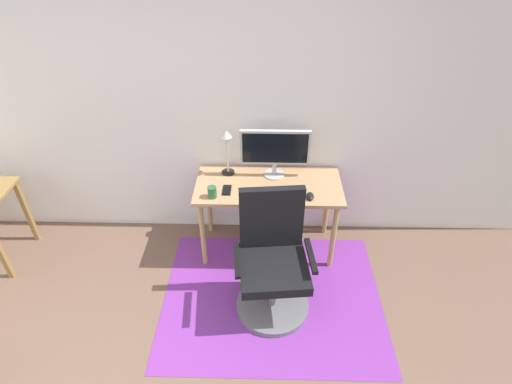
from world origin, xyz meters
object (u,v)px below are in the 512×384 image
(monitor, at_px, (275,149))
(desk_lamp, at_px, (227,146))
(keyboard, at_px, (276,196))
(office_chair, at_px, (273,267))
(desk, at_px, (268,193))
(coffee_cup, at_px, (212,192))
(cell_phone, at_px, (227,190))
(computer_mouse, at_px, (310,196))

(monitor, xyz_separation_m, desk_lamp, (-0.40, 0.02, 0.01))
(keyboard, bearing_deg, office_chair, -92.54)
(monitor, height_order, keyboard, monitor)
(desk, bearing_deg, coffee_cup, -157.33)
(cell_phone, xyz_separation_m, desk_lamp, (-0.01, 0.26, 0.26))
(coffee_cup, xyz_separation_m, cell_phone, (0.11, 0.09, -0.04))
(computer_mouse, bearing_deg, office_chair, -122.74)
(office_chair, bearing_deg, keyboard, 81.79)
(cell_phone, bearing_deg, desk, 16.58)
(monitor, height_order, computer_mouse, monitor)
(computer_mouse, xyz_separation_m, office_chair, (-0.30, -0.46, -0.33))
(keyboard, relative_size, office_chair, 0.42)
(cell_phone, bearing_deg, office_chair, -54.55)
(desk_lamp, xyz_separation_m, office_chair, (0.39, -0.81, -0.58))
(computer_mouse, distance_m, desk_lamp, 0.81)
(desk, distance_m, monitor, 0.37)
(cell_phone, relative_size, office_chair, 0.14)
(computer_mouse, relative_size, cell_phone, 0.74)
(computer_mouse, relative_size, office_chair, 0.10)
(keyboard, relative_size, desk_lamp, 1.04)
(monitor, bearing_deg, keyboard, -88.55)
(cell_phone, bearing_deg, computer_mouse, -6.39)
(desk, height_order, coffee_cup, coffee_cup)
(keyboard, xyz_separation_m, desk_lamp, (-0.41, 0.35, 0.26))
(monitor, xyz_separation_m, cell_phone, (-0.39, -0.24, -0.25))
(desk, distance_m, keyboard, 0.21)
(computer_mouse, xyz_separation_m, coffee_cup, (-0.78, -0.01, 0.03))
(coffee_cup, relative_size, desk_lamp, 0.23)
(desk_lamp, bearing_deg, desk, -25.20)
(desk, height_order, cell_phone, cell_phone)
(monitor, distance_m, cell_phone, 0.52)
(keyboard, relative_size, cell_phone, 3.07)
(coffee_cup, relative_size, cell_phone, 0.69)
(desk_lamp, distance_m, office_chair, 1.07)
(coffee_cup, bearing_deg, office_chair, -42.88)
(cell_phone, bearing_deg, coffee_cup, -139.75)
(cell_phone, bearing_deg, keyboard, -11.17)
(keyboard, bearing_deg, desk, 107.21)
(computer_mouse, distance_m, office_chair, 0.64)
(coffee_cup, bearing_deg, desk_lamp, 74.42)
(coffee_cup, distance_m, desk_lamp, 0.43)
(office_chair, bearing_deg, monitor, 83.44)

